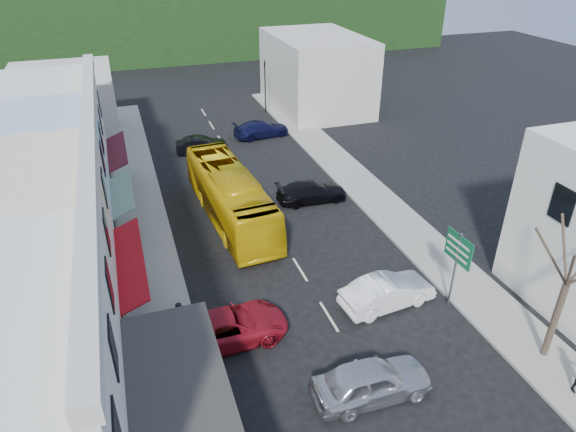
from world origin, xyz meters
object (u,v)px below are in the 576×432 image
object	(u,v)px
car_white	(387,293)
car_red	(228,327)
pedestrian_left	(181,318)
traffic_signal	(265,87)
direction_sign	(454,270)
bus	(230,197)
street_tree	(566,285)
car_silver	(372,383)

from	to	relation	value
car_white	car_red	xyz separation A→B (m)	(-7.71, 0.08, 0.00)
pedestrian_left	traffic_signal	bearing A→B (deg)	-38.52
car_white	traffic_signal	size ratio (longest dim) A/B	0.88
direction_sign	traffic_signal	bearing A→B (deg)	87.82
bus	car_white	world-z (taller)	bus
pedestrian_left	traffic_signal	world-z (taller)	traffic_signal
pedestrian_left	car_white	bearing A→B (deg)	-111.33
bus	street_tree	size ratio (longest dim) A/B	1.54
car_silver	direction_sign	world-z (taller)	direction_sign
car_white	pedestrian_left	world-z (taller)	pedestrian_left
car_silver	car_red	world-z (taller)	same
direction_sign	traffic_signal	xyz separation A→B (m)	(0.05, 31.25, 0.49)
car_silver	pedestrian_left	world-z (taller)	pedestrian_left
car_white	car_red	distance (m)	7.71
bus	direction_sign	xyz separation A→B (m)	(8.01, -11.51, 0.45)
bus	traffic_signal	xyz separation A→B (m)	(8.06, 19.73, 0.94)
bus	direction_sign	bearing A→B (deg)	-59.07
bus	street_tree	bearing A→B (deg)	-61.87
direction_sign	street_tree	xyz separation A→B (m)	(1.85, -4.24, 1.77)
street_tree	direction_sign	bearing A→B (deg)	113.54
traffic_signal	car_red	bearing A→B (deg)	92.75
pedestrian_left	car_silver	bearing A→B (deg)	-147.14
direction_sign	pedestrian_left	bearing A→B (deg)	169.12
car_silver	direction_sign	xyz separation A→B (m)	(6.06, 3.79, 1.30)
traffic_signal	direction_sign	bearing A→B (deg)	112.01
car_silver	street_tree	world-z (taller)	street_tree
bus	car_white	bearing A→B (deg)	-67.96
car_white	direction_sign	distance (m)	3.28
car_red	car_white	bearing A→B (deg)	-92.47
car_white	car_red	size ratio (longest dim) A/B	0.96
street_tree	car_red	bearing A→B (deg)	157.08
bus	car_silver	bearing A→B (deg)	-86.65
traffic_signal	pedestrian_left	bearing A→B (deg)	88.97
car_red	pedestrian_left	bearing A→B (deg)	62.31
car_white	street_tree	xyz separation A→B (m)	(4.71, -5.17, 3.07)
bus	pedestrian_left	distance (m)	10.59
car_silver	bus	bearing A→B (deg)	7.77
car_silver	pedestrian_left	distance (m)	8.60
bus	traffic_signal	distance (m)	21.34
car_silver	direction_sign	size ratio (longest dim) A/B	1.10
car_white	pedestrian_left	bearing A→B (deg)	77.41
direction_sign	street_tree	bearing A→B (deg)	-68.55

